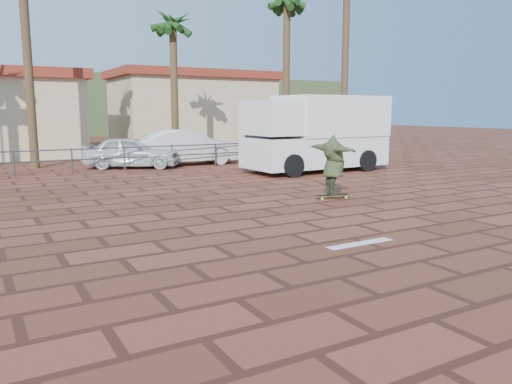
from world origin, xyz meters
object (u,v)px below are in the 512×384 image
car_silver (132,152)px  car_white (186,147)px  campervan (317,132)px  skateboarder (333,165)px  longboard (333,196)px

car_silver → car_white: size_ratio=0.83×
car_white → campervan: bearing=-139.8°
skateboarder → car_silver: (-2.64, 10.20, -0.25)m
longboard → campervan: size_ratio=0.18×
longboard → car_white: (-0.15, 10.33, 0.71)m
skateboarder → car_white: bearing=4.0°
skateboarder → car_white: 10.33m
campervan → car_white: campervan is taller
longboard → skateboarder: 0.84m
skateboarder → car_silver: 10.54m
longboard → campervan: campervan is taller
skateboarder → car_white: skateboarder is taller
longboard → skateboarder: bearing=103.6°
car_white → longboard: bearing=-175.8°
skateboarder → car_silver: size_ratio=0.51×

